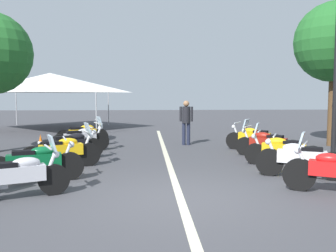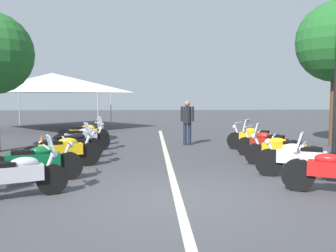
% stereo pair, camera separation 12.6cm
% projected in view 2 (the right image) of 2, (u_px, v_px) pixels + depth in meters
% --- Properties ---
extents(ground_plane, '(80.00, 80.00, 0.00)m').
position_uv_depth(ground_plane, '(178.00, 199.00, 7.01)').
color(ground_plane, '#424247').
extents(lane_centre_stripe, '(17.40, 0.16, 0.01)m').
position_uv_depth(lane_centre_stripe, '(167.00, 158.00, 11.40)').
color(lane_centre_stripe, beige).
rests_on(lane_centre_stripe, ground_plane).
extents(motorcycle_left_row_0, '(1.02, 1.86, 1.19)m').
position_uv_depth(motorcycle_left_row_0, '(16.00, 175.00, 6.98)').
color(motorcycle_left_row_0, black).
rests_on(motorcycle_left_row_0, ground_plane).
extents(motorcycle_left_row_1, '(0.89, 2.14, 1.01)m').
position_uv_depth(motorcycle_left_row_1, '(34.00, 162.00, 8.30)').
color(motorcycle_left_row_1, black).
rests_on(motorcycle_left_row_1, ground_plane).
extents(motorcycle_left_row_2, '(1.04, 2.02, 1.21)m').
position_uv_depth(motorcycle_left_row_2, '(62.00, 151.00, 9.91)').
color(motorcycle_left_row_2, black).
rests_on(motorcycle_left_row_2, ground_plane).
extents(motorcycle_left_row_3, '(1.03, 1.89, 1.00)m').
position_uv_depth(motorcycle_left_row_3, '(72.00, 145.00, 11.19)').
color(motorcycle_left_row_3, black).
rests_on(motorcycle_left_row_3, ground_plane).
extents(motorcycle_left_row_4, '(1.06, 1.92, 1.21)m').
position_uv_depth(motorcycle_left_row_4, '(82.00, 138.00, 12.74)').
color(motorcycle_left_row_4, black).
rests_on(motorcycle_left_row_4, ground_plane).
extents(motorcycle_left_row_5, '(0.90, 1.94, 1.01)m').
position_uv_depth(motorcycle_left_row_5, '(84.00, 134.00, 14.17)').
color(motorcycle_left_row_5, black).
rests_on(motorcycle_left_row_5, ground_plane).
extents(motorcycle_right_row_0, '(1.17, 1.94, 1.23)m').
position_uv_depth(motorcycle_right_row_0, '(336.00, 171.00, 7.22)').
color(motorcycle_right_row_0, black).
rests_on(motorcycle_right_row_0, ground_plane).
extents(motorcycle_right_row_1, '(1.05, 2.01, 1.01)m').
position_uv_depth(motorcycle_right_row_1, '(300.00, 159.00, 8.68)').
color(motorcycle_right_row_1, black).
rests_on(motorcycle_right_row_1, ground_plane).
extents(motorcycle_right_row_2, '(1.06, 2.01, 1.19)m').
position_uv_depth(motorcycle_right_row_2, '(282.00, 150.00, 10.14)').
color(motorcycle_right_row_2, black).
rests_on(motorcycle_right_row_2, ground_plane).
extents(motorcycle_right_row_3, '(1.33, 1.81, 1.19)m').
position_uv_depth(motorcycle_right_row_3, '(268.00, 143.00, 11.56)').
color(motorcycle_right_row_3, black).
rests_on(motorcycle_right_row_3, ground_plane).
extents(motorcycle_right_row_4, '(1.26, 1.82, 0.99)m').
position_uv_depth(motorcycle_right_row_4, '(255.00, 138.00, 12.93)').
color(motorcycle_right_row_4, black).
rests_on(motorcycle_right_row_4, ground_plane).
extents(traffic_cone_0, '(0.36, 0.36, 0.61)m').
position_uv_depth(traffic_cone_0, '(42.00, 144.00, 12.70)').
color(traffic_cone_0, orange).
rests_on(traffic_cone_0, ground_plane).
extents(bystander_1, '(0.32, 0.53, 1.75)m').
position_uv_depth(bystander_1, '(187.00, 119.00, 14.38)').
color(bystander_1, '#1E2338').
rests_on(bystander_1, ground_plane).
extents(event_tent, '(6.56, 6.56, 3.20)m').
position_uv_depth(event_tent, '(53.00, 83.00, 20.81)').
color(event_tent, white).
rests_on(event_tent, ground_plane).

